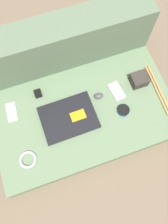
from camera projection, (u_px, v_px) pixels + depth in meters
ground_plane at (84, 119)px, 1.47m from camera, size 8.00×8.00×0.00m
couch_seat at (84, 116)px, 1.41m from camera, size 1.12×0.64×0.13m
couch_backrest at (62, 49)px, 1.39m from camera, size 1.12×0.20×0.44m
laptop at (69, 118)px, 1.32m from camera, size 0.33×0.25×0.03m
computer_mouse at (99, 96)px, 1.36m from camera, size 0.06×0.05×0.03m
speaker_puck at (123, 110)px, 1.34m from camera, size 0.08×0.08×0.02m
phone_silver at (117, 91)px, 1.39m from camera, size 0.08×0.14×0.01m
phone_black at (12, 112)px, 1.34m from camera, size 0.07×0.13×0.01m
camera_pouch at (139, 80)px, 1.38m from camera, size 0.10×0.09×0.07m
charger_brick at (38, 94)px, 1.36m from camera, size 0.04×0.04×0.04m
cable_coil at (28, 160)px, 1.24m from camera, size 0.10×0.10×0.02m
drumstick_pair at (158, 90)px, 1.39m from camera, size 0.04×0.35×0.01m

